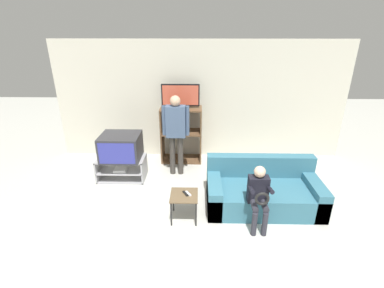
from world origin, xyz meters
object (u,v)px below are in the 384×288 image
object	(u,v)px
media_shelf	(181,134)
remote_control_white	(188,194)
remote_control_black	(185,194)
snack_table	(184,198)
television_main	(121,147)
television_flat	(180,97)
couch	(262,191)
person_standing_adult	(176,128)
person_seated_child	(259,193)
tv_stand	(122,168)

from	to	relation	value
media_shelf	remote_control_white	distance (m)	2.11
media_shelf	remote_control_black	distance (m)	2.11
remote_control_black	snack_table	bearing A→B (deg)	-166.21
television_main	remote_control_white	world-z (taller)	television_main
snack_table	remote_control_white	xyz separation A→B (m)	(0.06, 0.02, 0.07)
television_flat	media_shelf	bearing A→B (deg)	-62.89
remote_control_black	remote_control_white	size ratio (longest dim) A/B	1.00
media_shelf	remote_control_white	xyz separation A→B (m)	(0.23, -2.09, -0.18)
television_flat	snack_table	distance (m)	2.40
remote_control_white	couch	bearing A→B (deg)	-14.08
media_shelf	person_standing_adult	xyz separation A→B (m)	(-0.06, -0.64, 0.37)
media_shelf	remote_control_white	world-z (taller)	media_shelf
snack_table	media_shelf	bearing A→B (deg)	94.41
snack_table	television_flat	bearing A→B (deg)	94.55
person_seated_child	couch	bearing A→B (deg)	70.27
tv_stand	remote_control_white	world-z (taller)	remote_control_white
television_flat	couch	bearing A→B (deg)	-49.35
television_flat	couch	distance (m)	2.57
media_shelf	remote_control_white	size ratio (longest dim) A/B	8.54
television_flat	remote_control_white	world-z (taller)	television_flat
remote_control_black	media_shelf	bearing A→B (deg)	65.56
television_flat	person_standing_adult	distance (m)	0.81
television_flat	person_standing_adult	xyz separation A→B (m)	(-0.06, -0.66, -0.47)
remote_control_white	person_standing_adult	bearing A→B (deg)	69.86
remote_control_white	media_shelf	bearing A→B (deg)	64.68
couch	person_standing_adult	world-z (taller)	person_standing_adult
television_main	television_flat	size ratio (longest dim) A/B	0.93
remote_control_white	snack_table	bearing A→B (deg)	165.78
remote_control_black	person_seated_child	bearing A→B (deg)	-37.86
media_shelf	remote_control_black	world-z (taller)	media_shelf
remote_control_black	person_standing_adult	distance (m)	1.57
tv_stand	television_flat	size ratio (longest dim) A/B	1.16
person_standing_adult	person_seated_child	size ratio (longest dim) A/B	1.69
person_standing_adult	person_seated_child	xyz separation A→B (m)	(1.34, -1.61, -0.43)
media_shelf	couch	distance (m)	2.28
couch	remote_control_black	bearing A→B (deg)	-163.14
television_main	couch	distance (m)	2.75
television_main	person_standing_adult	size ratio (longest dim) A/B	0.45
remote_control_black	couch	bearing A→B (deg)	-12.61
television_main	person_seated_child	bearing A→B (deg)	-30.04
remote_control_black	television_flat	bearing A→B (deg)	65.71
remote_control_black	person_standing_adult	size ratio (longest dim) A/B	0.09
tv_stand	snack_table	bearing A→B (deg)	-43.75
television_flat	television_main	bearing A→B (deg)	-141.34
snack_table	remote_control_black	distance (m)	0.07
media_shelf	couch	xyz separation A→B (m)	(1.47, -1.70, -0.37)
television_flat	person_standing_adult	size ratio (longest dim) A/B	0.49
snack_table	remote_control_white	size ratio (longest dim) A/B	3.01
television_flat	person_standing_adult	world-z (taller)	television_flat
tv_stand	remote_control_black	bearing A→B (deg)	-42.82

